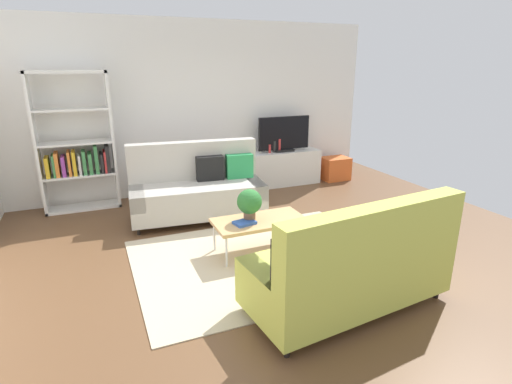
{
  "coord_description": "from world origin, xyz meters",
  "views": [
    {
      "loc": [
        -1.8,
        -4.12,
        2.2
      ],
      "look_at": [
        0.06,
        0.33,
        0.65
      ],
      "focal_mm": 28.21,
      "sensor_mm": 36.0,
      "label": 1
    }
  ],
  "objects": [
    {
      "name": "couch_beige",
      "position": [
        -0.41,
        1.4,
        0.45
      ],
      "size": [
        1.97,
        1.02,
        1.1
      ],
      "rotation": [
        0.0,
        0.0,
        3.05
      ],
      "color": "#B2ADA3",
      "rests_on": "ground_plane"
    },
    {
      "name": "tv_console",
      "position": [
        1.51,
        2.46,
        0.32
      ],
      "size": [
        1.4,
        0.44,
        0.64
      ],
      "primitive_type": "cube",
      "color": "silver",
      "rests_on": "ground_plane"
    },
    {
      "name": "ground_plane",
      "position": [
        0.0,
        0.0,
        0.0
      ],
      "size": [
        7.68,
        7.68,
        0.0
      ],
      "primitive_type": "plane",
      "color": "brown"
    },
    {
      "name": "coffee_table",
      "position": [
        -0.04,
        -0.02,
        0.39
      ],
      "size": [
        1.1,
        0.56,
        0.42
      ],
      "color": "tan",
      "rests_on": "ground_plane"
    },
    {
      "name": "wall_far",
      "position": [
        0.0,
        2.8,
        1.45
      ],
      "size": [
        6.4,
        0.12,
        2.9
      ],
      "primitive_type": "cube",
      "color": "white",
      "rests_on": "ground_plane"
    },
    {
      "name": "area_rug",
      "position": [
        -0.09,
        -0.22,
        0.01
      ],
      "size": [
        2.9,
        2.2,
        0.01
      ],
      "primitive_type": "cube",
      "color": "beige",
      "rests_on": "ground_plane"
    },
    {
      "name": "storage_trunk",
      "position": [
        2.61,
        2.36,
        0.22
      ],
      "size": [
        0.52,
        0.4,
        0.44
      ],
      "primitive_type": "cube",
      "color": "orange",
      "rests_on": "ground_plane"
    },
    {
      "name": "bookshelf",
      "position": [
        -1.98,
        2.48,
        0.95
      ],
      "size": [
        1.1,
        0.36,
        2.1
      ],
      "color": "white",
      "rests_on": "ground_plane"
    },
    {
      "name": "potted_plant",
      "position": [
        -0.16,
        -0.0,
        0.64
      ],
      "size": [
        0.3,
        0.3,
        0.38
      ],
      "color": "brown",
      "rests_on": "coffee_table"
    },
    {
      "name": "bottle_1",
      "position": [
        1.31,
        2.42,
        0.75
      ],
      "size": [
        0.05,
        0.05,
        0.21
      ],
      "primitive_type": "cylinder",
      "color": "#262626",
      "rests_on": "tv_console"
    },
    {
      "name": "table_book_0",
      "position": [
        -0.25,
        -0.08,
        0.44
      ],
      "size": [
        0.27,
        0.23,
        0.03
      ],
      "primitive_type": "cube",
      "rotation": [
        0.0,
        0.0,
        0.21
      ],
      "color": "#3359B2",
      "rests_on": "coffee_table"
    },
    {
      "name": "bottle_2",
      "position": [
        1.41,
        2.42,
        0.76
      ],
      "size": [
        0.05,
        0.05,
        0.24
      ],
      "primitive_type": "cylinder",
      "color": "red",
      "rests_on": "tv_console"
    },
    {
      "name": "vase_1",
      "position": [
        1.07,
        2.51,
        0.74
      ],
      "size": [
        0.08,
        0.08,
        0.19
      ],
      "primitive_type": "cylinder",
      "color": "silver",
      "rests_on": "tv_console"
    },
    {
      "name": "tv",
      "position": [
        1.51,
        2.44,
        0.95
      ],
      "size": [
        1.0,
        0.2,
        0.64
      ],
      "color": "black",
      "rests_on": "tv_console"
    },
    {
      "name": "bottle_0",
      "position": [
        1.21,
        2.42,
        0.72
      ],
      "size": [
        0.05,
        0.05,
        0.15
      ],
      "primitive_type": "cylinder",
      "color": "red",
      "rests_on": "tv_console"
    },
    {
      "name": "vase_0",
      "position": [
        0.93,
        2.51,
        0.7
      ],
      "size": [
        0.08,
        0.08,
        0.12
      ],
      "primitive_type": "cylinder",
      "color": "silver",
      "rests_on": "tv_console"
    },
    {
      "name": "couch_green",
      "position": [
        0.25,
        -1.45,
        0.45
      ],
      "size": [
        1.98,
        1.03,
        1.1
      ],
      "rotation": [
        0.0,
        0.0,
        0.1
      ],
      "color": "#C1CC51",
      "rests_on": "ground_plane"
    }
  ]
}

